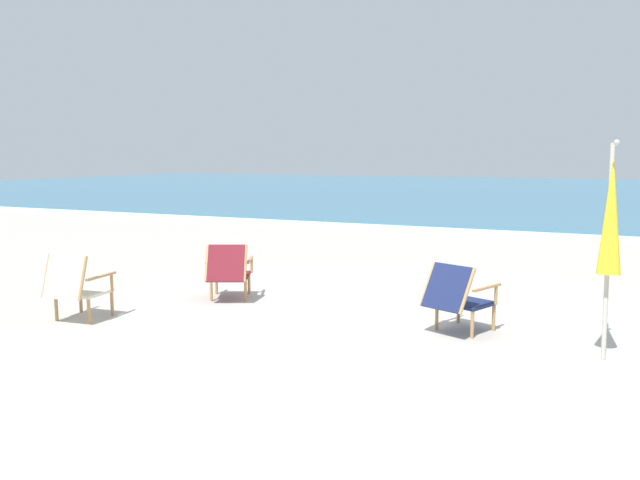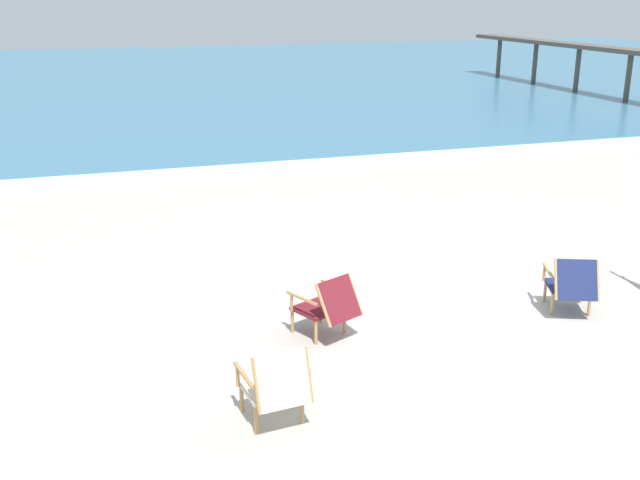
{
  "view_description": "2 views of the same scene",
  "coord_description": "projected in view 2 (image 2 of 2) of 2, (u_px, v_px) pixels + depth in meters",
  "views": [
    {
      "loc": [
        2.6,
        -6.87,
        1.96
      ],
      "look_at": [
        -0.71,
        0.4,
        0.88
      ],
      "focal_mm": 35.0,
      "sensor_mm": 36.0,
      "label": 1
    },
    {
      "loc": [
        -4.58,
        -7.55,
        3.96
      ],
      "look_at": [
        -1.71,
        1.4,
        0.83
      ],
      "focal_mm": 42.0,
      "sensor_mm": 36.0,
      "label": 2
    }
  ],
  "objects": [
    {
      "name": "ground_plane",
      "position": [
        483.0,
        323.0,
        9.4
      ],
      "size": [
        80.0,
        80.0,
        0.0
      ],
      "primitive_type": "plane",
      "color": "#B2AAA0"
    },
    {
      "name": "sea",
      "position": [
        176.0,
        76.0,
        36.19
      ],
      "size": [
        80.0,
        40.0,
        0.1
      ],
      "primitive_type": "cube",
      "color": "teal",
      "rests_on": "ground"
    },
    {
      "name": "surf_band",
      "position": [
        287.0,
        165.0,
        17.85
      ],
      "size": [
        80.0,
        1.1,
        0.06
      ],
      "primitive_type": "cube",
      "color": "white",
      "rests_on": "ground"
    },
    {
      "name": "beach_chair_back_right",
      "position": [
        328.0,
        305.0,
        8.89
      ],
      "size": [
        0.83,
        0.92,
        0.79
      ],
      "color": "maroon",
      "rests_on": "ground"
    },
    {
      "name": "beach_chair_back_left",
      "position": [
        572.0,
        283.0,
        9.53
      ],
      "size": [
        0.81,
        0.91,
        0.79
      ],
      "color": "#19234C",
      "rests_on": "ground"
    },
    {
      "name": "beach_chair_front_left",
      "position": [
        276.0,
        385.0,
        7.06
      ],
      "size": [
        0.65,
        0.72,
        0.82
      ],
      "color": "beige",
      "rests_on": "ground"
    },
    {
      "name": "pier_distant",
      "position": [
        579.0,
        50.0,
        29.74
      ],
      "size": [
        0.9,
        15.1,
        1.98
      ],
      "color": "brown",
      "rests_on": "ground"
    }
  ]
}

